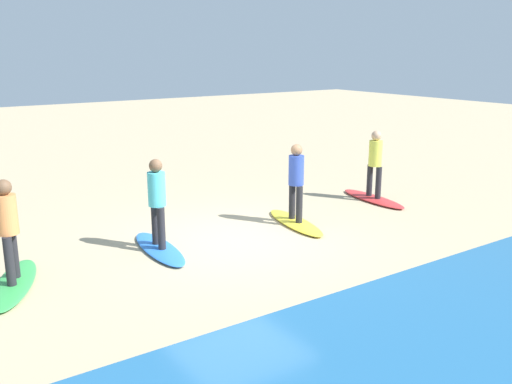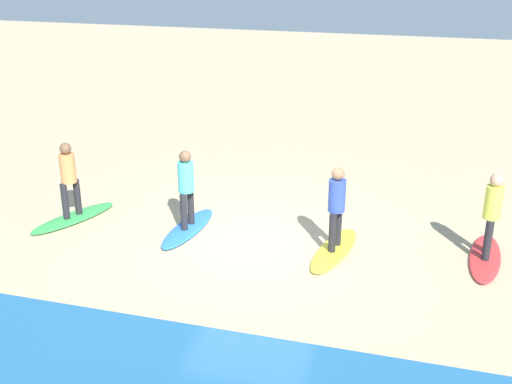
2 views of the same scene
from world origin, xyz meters
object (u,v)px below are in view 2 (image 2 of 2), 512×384
at_px(surfboard_yellow, 334,250).
at_px(surfboard_green, 73,218).
at_px(surfboard_red, 485,258).
at_px(surfer_green, 68,175).
at_px(surfer_blue, 186,184).
at_px(surfer_red, 492,210).
at_px(surfboard_blue, 188,228).
at_px(surfer_yellow, 337,203).

distance_m(surfboard_yellow, surfboard_green, 5.65).
relative_size(surfboard_red, surfer_green, 1.28).
relative_size(surfboard_red, surfer_blue, 1.28).
relative_size(surfboard_red, surfer_red, 1.28).
distance_m(surfboard_blue, surfer_blue, 0.99).
bearing_deg(surfboard_yellow, surfer_red, 109.10).
height_order(surfboard_red, surfboard_blue, same).
bearing_deg(surfer_blue, surfboard_yellow, 177.01).
distance_m(surfer_red, surfboard_blue, 5.96).
xyz_separation_m(surfboard_yellow, surfer_yellow, (0.00, -0.00, 0.99)).
xyz_separation_m(surfer_blue, surfboard_green, (2.57, 0.18, -0.99)).
bearing_deg(surfer_green, surfer_yellow, -179.84).
height_order(surfer_red, surfboard_yellow, surfer_red).
bearing_deg(surfboard_yellow, surfboard_green, -79.80).
distance_m(surfboard_red, surfer_blue, 5.96).
xyz_separation_m(surfboard_red, surfboard_green, (8.44, 0.46, 0.00)).
height_order(surfboard_yellow, surfboard_blue, same).
distance_m(surfboard_yellow, surfer_green, 5.73).
relative_size(surfer_red, surfboard_green, 0.78).
distance_m(surfer_red, surfboard_green, 8.51).
xyz_separation_m(surfboard_red, surfer_yellow, (2.79, 0.45, 0.99)).
relative_size(surfer_red, surfboard_yellow, 0.78).
height_order(surfboard_blue, surfer_green, surfer_green).
distance_m(surfboard_yellow, surfer_yellow, 0.99).
xyz_separation_m(surfboard_red, surfboard_blue, (5.87, 0.28, 0.00)).
bearing_deg(surfer_green, surfboard_red, -176.87).
bearing_deg(surfboard_blue, surfboard_yellow, 91.83).
height_order(surfer_yellow, surfer_green, same).
height_order(surfboard_red, surfer_blue, surfer_blue).
height_order(surfboard_red, surfer_yellow, surfer_yellow).
xyz_separation_m(surfboard_yellow, surfer_blue, (3.08, -0.16, 0.99)).
relative_size(surfer_red, surfer_green, 1.00).
bearing_deg(surfer_yellow, surfer_green, 0.16).
height_order(surfer_blue, surfer_green, same).
bearing_deg(surfer_blue, surfer_green, 3.93).
xyz_separation_m(surfer_yellow, surfer_green, (5.65, 0.02, 0.00)).
distance_m(surfboard_red, surfboard_green, 8.45).
bearing_deg(surfboard_yellow, surfer_yellow, -169.96).
bearing_deg(surfer_red, surfboard_green, 3.13).
xyz_separation_m(surfer_red, surfboard_yellow, (2.79, 0.45, -0.99)).
distance_m(surfer_red, surfer_blue, 5.88).
relative_size(surfer_yellow, surfer_blue, 1.00).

